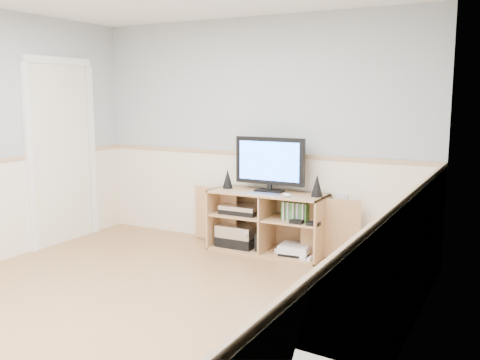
# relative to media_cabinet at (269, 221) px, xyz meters

# --- Properties ---
(room) EXTENTS (4.04, 4.54, 2.54)m
(room) POSITION_rel_media_cabinet_xyz_m (-0.32, -1.92, 0.88)
(room) COLOR tan
(room) RESTS_ON ground
(media_cabinet) EXTENTS (1.95, 0.47, 0.65)m
(media_cabinet) POSITION_rel_media_cabinet_xyz_m (0.00, 0.00, 0.00)
(media_cabinet) COLOR #AA7C55
(media_cabinet) RESTS_ON floor
(monitor) EXTENTS (0.78, 0.18, 0.58)m
(monitor) POSITION_rel_media_cabinet_xyz_m (-0.00, -0.01, 0.63)
(monitor) COLOR black
(monitor) RESTS_ON media_cabinet
(speaker_left) EXTENTS (0.11, 0.11, 0.21)m
(speaker_left) POSITION_rel_media_cabinet_xyz_m (-0.49, -0.04, 0.42)
(speaker_left) COLOR black
(speaker_left) RESTS_ON media_cabinet
(speaker_right) EXTENTS (0.12, 0.12, 0.22)m
(speaker_right) POSITION_rel_media_cabinet_xyz_m (0.54, -0.04, 0.43)
(speaker_right) COLOR black
(speaker_right) RESTS_ON media_cabinet
(keyboard) EXTENTS (0.33, 0.14, 0.01)m
(keyboard) POSITION_rel_media_cabinet_xyz_m (0.01, -0.20, 0.32)
(keyboard) COLOR silver
(keyboard) RESTS_ON media_cabinet
(mouse) EXTENTS (0.11, 0.09, 0.04)m
(mouse) POSITION_rel_media_cabinet_xyz_m (0.28, -0.20, 0.34)
(mouse) COLOR white
(mouse) RESTS_ON media_cabinet
(av_components) EXTENTS (0.51, 0.31, 0.47)m
(av_components) POSITION_rel_media_cabinet_xyz_m (-0.34, -0.06, -0.11)
(av_components) COLOR black
(av_components) RESTS_ON media_cabinet
(game_consoles) EXTENTS (0.45, 0.30, 0.11)m
(game_consoles) POSITION_rel_media_cabinet_xyz_m (0.32, -0.07, -0.26)
(game_consoles) COLOR white
(game_consoles) RESTS_ON media_cabinet
(game_cases) EXTENTS (0.27, 0.14, 0.19)m
(game_cases) POSITION_rel_media_cabinet_xyz_m (0.33, -0.08, 0.15)
(game_cases) COLOR #3F8C3F
(game_cases) RESTS_ON media_cabinet
(wall_outlet) EXTENTS (0.12, 0.03, 0.12)m
(wall_outlet) POSITION_rel_media_cabinet_xyz_m (0.73, 0.19, 0.27)
(wall_outlet) COLOR white
(wall_outlet) RESTS_ON wall_back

